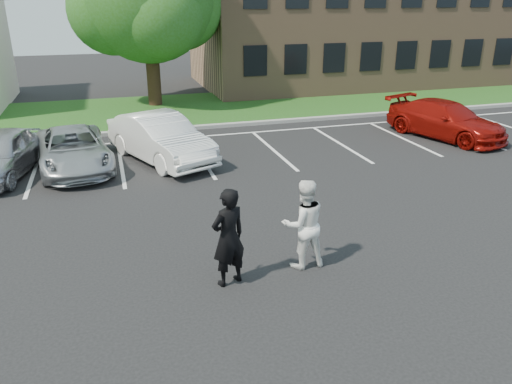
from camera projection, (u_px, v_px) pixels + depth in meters
ground_plane at (269, 261)px, 10.99m from camera, size 90.00×90.00×0.00m
curb at (183, 128)px, 21.65m from camera, size 40.00×0.30×0.15m
grass_strip at (170, 110)px, 25.22m from camera, size 44.00×8.00×0.08m
stall_lines at (231, 146)px, 19.34m from camera, size 34.00×5.36×0.01m
office_building at (367, 16)px, 32.82m from camera, size 22.40×10.40×8.30m
man_black_suit at (228, 237)px, 9.77m from camera, size 0.87×0.72×2.05m
man_white_shirt at (304, 224)px, 10.46m from camera, size 0.96×0.75×1.96m
car_silver_west at (0, 154)px, 15.90m from camera, size 2.70×4.62×1.47m
car_silver_minivan at (73, 150)px, 16.60m from camera, size 2.78×5.02×1.33m
car_white_sedan at (160, 138)px, 17.36m from camera, size 3.52×5.23×1.63m
car_red_compact at (446, 120)px, 20.28m from camera, size 3.56×5.43×1.46m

